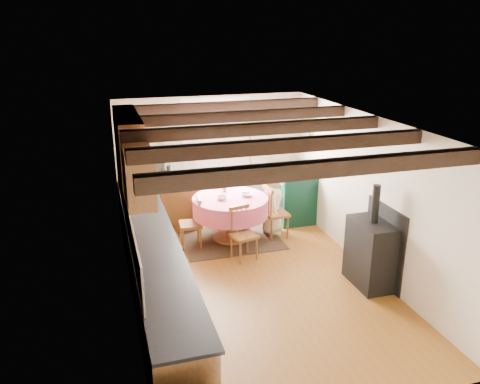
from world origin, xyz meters
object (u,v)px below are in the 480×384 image
object	(u,v)px
cast_iron_stove	(372,236)
child_far	(218,201)
chair_near	(244,234)
chair_right	(276,212)
aga_range	(291,194)
chair_left	(190,222)
cup	(224,189)
child_right	(273,201)
dining_table	(230,219)

from	to	relation	value
cast_iron_stove	child_far	xyz separation A→B (m)	(-1.60, 2.76, -0.26)
cast_iron_stove	chair_near	bearing A→B (deg)	139.39
chair_right	aga_range	world-z (taller)	aga_range
chair_near	child_far	distance (m)	1.46
chair_near	cast_iron_stove	world-z (taller)	cast_iron_stove
chair_near	chair_left	size ratio (longest dim) A/B	0.99
chair_right	chair_left	bearing A→B (deg)	85.17
child_far	cast_iron_stove	bearing A→B (deg)	124.20
cast_iron_stove	cup	bearing A→B (deg)	122.17
cast_iron_stove	child_right	bearing A→B (deg)	107.83
chair_right	child_far	distance (m)	1.17
chair_near	cup	xyz separation A→B (m)	(-0.02, 1.15, 0.40)
chair_near	child_far	xyz separation A→B (m)	(-0.08, 1.46, 0.06)
chair_near	aga_range	size ratio (longest dim) A/B	0.83
chair_near	child_right	distance (m)	1.22
dining_table	cast_iron_stove	world-z (taller)	cast_iron_stove
chair_near	chair_right	size ratio (longest dim) A/B	0.92
chair_near	child_right	bearing A→B (deg)	33.47
child_right	cup	xyz separation A→B (m)	(-0.84, 0.25, 0.24)
dining_table	chair_near	bearing A→B (deg)	-89.06
chair_right	child_far	world-z (taller)	child_far
chair_left	cup	xyz separation A→B (m)	(0.72, 0.44, 0.40)
chair_near	cast_iron_stove	distance (m)	2.03
cast_iron_stove	dining_table	bearing A→B (deg)	126.37
chair_left	cup	distance (m)	0.93
chair_near	chair_left	bearing A→B (deg)	121.94
dining_table	child_far	size ratio (longest dim) A/B	1.30
chair_right	cup	size ratio (longest dim) A/B	9.40
chair_right	chair_near	bearing A→B (deg)	126.41
chair_near	chair_right	world-z (taller)	chair_right
aga_range	cast_iron_stove	size ratio (longest dim) A/B	0.70
cast_iron_stove	chair_left	bearing A→B (deg)	138.28
chair_right	cast_iron_stove	world-z (taller)	cast_iron_stove
aga_range	child_right	xyz separation A→B (m)	(-0.60, -0.59, 0.11)
chair_near	aga_range	xyz separation A→B (m)	(1.41, 1.48, 0.05)
aga_range	cast_iron_stove	world-z (taller)	cast_iron_stove
aga_range	child_far	xyz separation A→B (m)	(-1.49, -0.02, 0.01)
chair_left	cast_iron_stove	bearing A→B (deg)	52.16
dining_table	child_far	xyz separation A→B (m)	(-0.06, 0.68, 0.11)
chair_near	cup	distance (m)	1.22
cast_iron_stove	cup	size ratio (longest dim) A/B	14.98
dining_table	chair_right	bearing A→B (deg)	-6.25
chair_near	child_right	size ratio (longest dim) A/B	0.73
dining_table	child_right	world-z (taller)	child_right
chair_near	aga_range	bearing A→B (deg)	32.15
aga_range	child_right	bearing A→B (deg)	-135.60
cup	child_right	bearing A→B (deg)	-16.90
cast_iron_stove	child_far	distance (m)	3.20
dining_table	child_far	distance (m)	0.69
aga_range	cup	distance (m)	1.51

